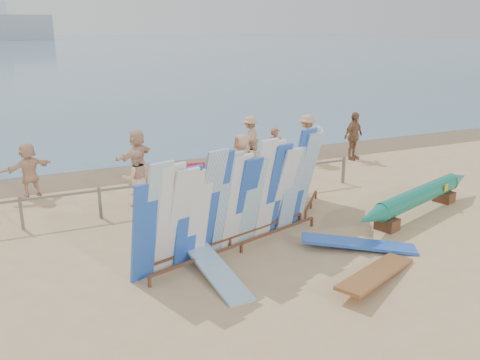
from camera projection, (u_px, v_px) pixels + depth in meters
name	position (u px, v px, depth m)	size (l,w,h in m)	color
ground	(207.00, 247.00, 12.20)	(160.00, 160.00, 0.00)	tan
ocean	(26.00, 46.00, 124.12)	(320.00, 240.00, 0.02)	slate
wet_sand_strip	(138.00, 171.00, 18.50)	(40.00, 2.60, 0.01)	brown
fence	(170.00, 187.00, 14.64)	(12.08, 0.08, 0.90)	#706555
main_surfboard_rack	(236.00, 202.00, 11.72)	(5.26, 2.20, 2.69)	brown
side_surfboard_rack	(305.00, 170.00, 14.50)	(1.86, 2.04, 2.54)	brown
outrigger_canoe	(419.00, 197.00, 14.14)	(5.67, 2.39, 0.83)	brown
vendor_table	(289.00, 206.00, 13.98)	(0.90, 0.77, 1.01)	brown
flat_board_c	(376.00, 281.00, 10.63)	(0.56, 2.70, 0.07)	#9B5C2A
flat_board_d	(358.00, 249.00, 12.12)	(0.56, 2.70, 0.07)	blue
flat_board_a	(214.00, 275.00, 10.84)	(0.56, 2.70, 0.07)	#88BCDA
beach_chair_left	(164.00, 190.00, 15.54)	(0.79, 0.80, 0.93)	red
beach_chair_right	(198.00, 185.00, 16.03)	(0.66, 0.68, 0.93)	red
stroller	(225.00, 174.00, 16.58)	(0.64, 0.87, 1.12)	red
beachgoer_10	(354.00, 136.00, 19.87)	(1.10, 0.48, 1.89)	#8C6042
beachgoer_7	(275.00, 151.00, 17.88)	(0.62, 0.34, 1.70)	#8C6042
beachgoer_extra_0	(306.00, 139.00, 19.49)	(1.20, 0.49, 1.85)	tan
beachgoer_6	(241.00, 160.00, 16.56)	(0.86, 0.41, 1.75)	tan
beachgoer_2	(136.00, 178.00, 14.78)	(0.81, 0.39, 1.67)	beige
beachgoer_5	(137.00, 157.00, 16.83)	(1.71, 0.55, 1.85)	beige
beachgoer_9	(250.00, 138.00, 19.75)	(1.13, 0.47, 1.75)	tan
beachgoer_11	(29.00, 170.00, 15.56)	(1.60, 0.52, 1.73)	beige
beachgoer_8	(254.00, 160.00, 17.12)	(0.74, 0.36, 1.53)	beige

